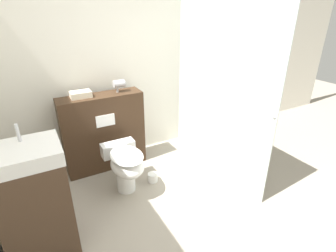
{
  "coord_description": "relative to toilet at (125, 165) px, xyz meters",
  "views": [
    {
      "loc": [
        -1.18,
        -1.35,
        1.91
      ],
      "look_at": [
        0.16,
        1.09,
        0.63
      ],
      "focal_mm": 28.0,
      "sensor_mm": 36.0,
      "label": 1
    }
  ],
  "objects": [
    {
      "name": "ground_plane",
      "position": [
        0.43,
        -0.97,
        -0.34
      ],
      "size": [
        12.0,
        12.0,
        0.0
      ],
      "primitive_type": "plane",
      "color": "#9E9384"
    },
    {
      "name": "wall_back",
      "position": [
        0.43,
        0.87,
        0.91
      ],
      "size": [
        8.0,
        0.06,
        2.5
      ],
      "color": "silver",
      "rests_on": "ground_plane"
    },
    {
      "name": "partition_panel",
      "position": [
        -0.04,
        0.61,
        0.14
      ],
      "size": [
        0.98,
        0.29,
        0.96
      ],
      "color": "#3D2819",
      "rests_on": "ground_plane"
    },
    {
      "name": "shower_glass",
      "position": [
        1.18,
        -0.02,
        0.68
      ],
      "size": [
        0.04,
        1.72,
        2.04
      ],
      "color": "silver",
      "rests_on": "ground_plane"
    },
    {
      "name": "toilet",
      "position": [
        0.0,
        0.0,
        0.0
      ],
      "size": [
        0.37,
        0.58,
        0.51
      ],
      "color": "white",
      "rests_on": "ground_plane"
    },
    {
      "name": "sink_vanity",
      "position": [
        -0.89,
        -0.4,
        0.16
      ],
      "size": [
        0.52,
        0.43,
        1.13
      ],
      "color": "#473323",
      "rests_on": "ground_plane"
    },
    {
      "name": "hair_drier",
      "position": [
        0.21,
        0.62,
        0.72
      ],
      "size": [
        0.16,
        0.09,
        0.15
      ],
      "color": "#B7B7BC",
      "rests_on": "partition_panel"
    },
    {
      "name": "folded_towel",
      "position": [
        -0.25,
        0.63,
        0.65
      ],
      "size": [
        0.23,
        0.16,
        0.07
      ],
      "color": "beige",
      "rests_on": "partition_panel"
    },
    {
      "name": "spare_toilet_roll",
      "position": [
        0.33,
        0.02,
        -0.29
      ],
      "size": [
        0.12,
        0.12,
        0.1
      ],
      "color": "white",
      "rests_on": "ground_plane"
    }
  ]
}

